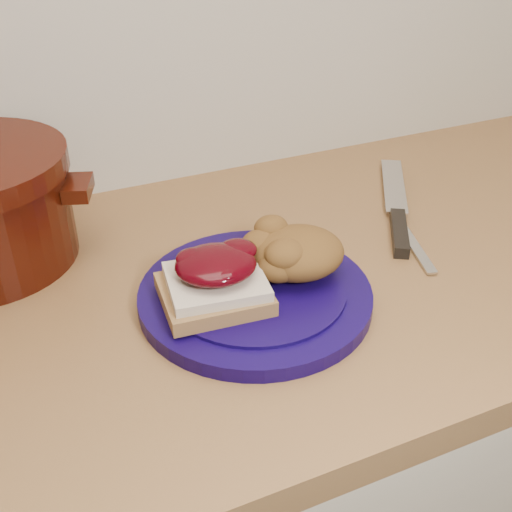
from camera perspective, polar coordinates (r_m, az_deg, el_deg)
name	(u,v)px	position (r m, az deg, el deg)	size (l,w,h in m)	color
plate	(255,296)	(0.75, -0.08, -3.58)	(0.27, 0.27, 0.02)	#0E043C
sandwich	(215,280)	(0.71, -3.65, -2.14)	(0.12, 0.11, 0.06)	olive
stuffing_mound	(298,253)	(0.75, 3.73, 0.30)	(0.11, 0.10, 0.06)	brown
chef_knife	(398,219)	(0.92, 12.49, 3.27)	(0.17, 0.26, 0.02)	black
butter_knife	(409,237)	(0.89, 13.42, 1.66)	(0.18, 0.01, 0.00)	silver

